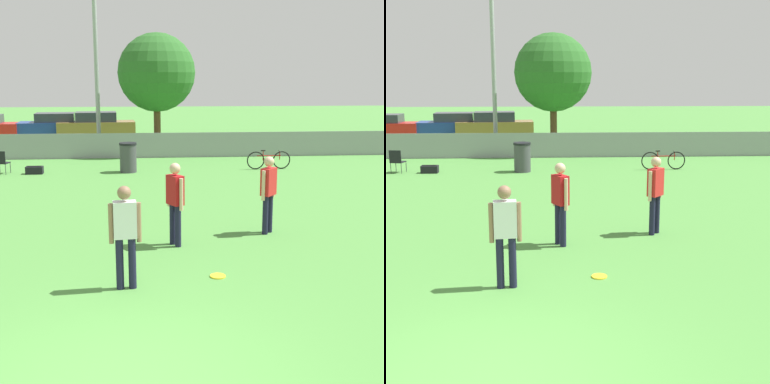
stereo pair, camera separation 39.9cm
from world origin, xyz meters
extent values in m
cube|color=gray|center=(0.00, 18.00, 0.55)|extent=(27.29, 0.03, 1.10)
cylinder|color=#9E9EA3|center=(-1.90, 19.98, 4.07)|extent=(0.20, 0.20, 8.15)
cylinder|color=brown|center=(0.85, 19.51, 1.19)|extent=(0.32, 0.32, 2.37)
sphere|color=#286023|center=(0.85, 19.51, 3.71)|extent=(3.56, 3.56, 3.56)
cylinder|color=#191933|center=(2.95, 5.95, 0.45)|extent=(0.13, 0.13, 0.89)
cylinder|color=#191933|center=(3.09, 6.10, 0.45)|extent=(0.13, 0.13, 0.89)
cube|color=red|center=(3.02, 6.02, 1.20)|extent=(0.42, 0.43, 0.62)
sphere|color=#D8AD8C|center=(3.02, 6.02, 1.66)|extent=(0.23, 0.23, 0.23)
cylinder|color=#D8AD8C|center=(2.87, 5.85, 1.15)|extent=(0.08, 0.08, 0.67)
cylinder|color=#D8AD8C|center=(3.17, 6.20, 1.15)|extent=(0.08, 0.08, 0.67)
cylinder|color=#191933|center=(0.82, 5.38, 0.45)|extent=(0.13, 0.13, 0.89)
cylinder|color=#191933|center=(0.93, 5.20, 0.45)|extent=(0.13, 0.13, 0.89)
cube|color=#B21419|center=(0.87, 5.29, 1.20)|extent=(0.38, 0.44, 0.62)
sphere|color=#D8AD8C|center=(0.87, 5.29, 1.66)|extent=(0.23, 0.23, 0.23)
cylinder|color=#D8AD8C|center=(0.76, 5.49, 1.15)|extent=(0.08, 0.08, 0.67)
cylinder|color=#D8AD8C|center=(0.99, 5.09, 1.15)|extent=(0.08, 0.08, 0.67)
cylinder|color=#191933|center=(-0.19, 2.99, 0.45)|extent=(0.13, 0.13, 0.89)
cylinder|color=#191933|center=(0.02, 3.01, 0.45)|extent=(0.13, 0.13, 0.89)
cube|color=silver|center=(-0.09, 3.00, 1.20)|extent=(0.40, 0.26, 0.62)
sphere|color=#8C664C|center=(-0.09, 3.00, 1.66)|extent=(0.23, 0.23, 0.23)
cylinder|color=#8C664C|center=(-0.32, 2.98, 1.15)|extent=(0.08, 0.08, 0.67)
cylinder|color=#8C664C|center=(0.14, 3.03, 1.15)|extent=(0.08, 0.08, 0.67)
cylinder|color=yellow|center=(1.53, 3.40, 0.01)|extent=(0.28, 0.28, 0.03)
torus|color=yellow|center=(1.53, 3.40, 0.01)|extent=(0.28, 0.28, 0.03)
cylinder|color=#333338|center=(-4.76, 14.62, 0.19)|extent=(0.02, 0.02, 0.39)
cylinder|color=#333338|center=(-5.17, 14.70, 0.19)|extent=(0.02, 0.02, 0.39)
cylinder|color=#333338|center=(-4.83, 14.22, 0.19)|extent=(0.02, 0.02, 0.39)
cylinder|color=#333338|center=(-5.24, 14.29, 0.19)|extent=(0.02, 0.02, 0.39)
cube|color=black|center=(-5.00, 14.46, 0.40)|extent=(0.54, 0.54, 0.03)
cube|color=black|center=(-5.04, 14.24, 0.64)|extent=(0.46, 0.11, 0.45)
torus|color=black|center=(4.52, 14.57, 0.35)|extent=(0.70, 0.06, 0.69)
torus|color=black|center=(5.55, 14.60, 0.35)|extent=(0.70, 0.06, 0.69)
cylinder|color=#A51E19|center=(5.03, 14.59, 0.53)|extent=(0.95, 0.06, 0.04)
cylinder|color=#A51E19|center=(4.81, 14.58, 0.53)|extent=(0.03, 0.03, 0.36)
cylinder|color=#A51E19|center=(5.46, 14.60, 0.53)|extent=(0.03, 0.03, 0.33)
cube|color=black|center=(4.81, 14.58, 0.72)|extent=(0.16, 0.06, 0.04)
cylinder|color=black|center=(5.46, 14.60, 0.69)|extent=(0.04, 0.44, 0.03)
cylinder|color=#3F3F44|center=(-0.37, 14.39, 0.51)|extent=(0.62, 0.62, 1.03)
cylinder|color=black|center=(-0.37, 14.39, 1.07)|extent=(0.65, 0.65, 0.08)
cube|color=black|center=(-3.82, 14.31, 0.14)|extent=(0.61, 0.34, 0.28)
cube|color=black|center=(-3.82, 14.31, 0.29)|extent=(0.52, 0.04, 0.02)
cylinder|color=black|center=(-7.86, 27.31, 0.34)|extent=(0.68, 0.18, 0.68)
cylinder|color=black|center=(-7.87, 25.87, 0.34)|extent=(0.68, 0.18, 0.68)
cylinder|color=black|center=(-3.72, 27.78, 0.32)|extent=(0.64, 0.22, 0.63)
cylinder|color=black|center=(-3.63, 26.18, 0.32)|extent=(0.64, 0.22, 0.63)
cylinder|color=black|center=(-6.40, 27.62, 0.32)|extent=(0.64, 0.22, 0.63)
cylinder|color=black|center=(-6.30, 26.02, 0.32)|extent=(0.64, 0.22, 0.63)
cube|color=navy|center=(-5.01, 26.90, 0.55)|extent=(4.42, 2.07, 0.71)
cube|color=#2D333D|center=(-5.01, 26.90, 1.16)|extent=(2.34, 1.73, 0.53)
cylinder|color=black|center=(-1.27, 27.59, 0.30)|extent=(0.62, 0.23, 0.61)
cylinder|color=black|center=(-1.14, 26.04, 0.30)|extent=(0.62, 0.23, 0.61)
cylinder|color=black|center=(-4.07, 27.36, 0.30)|extent=(0.62, 0.23, 0.61)
cylinder|color=black|center=(-3.94, 25.81, 0.30)|extent=(0.62, 0.23, 0.61)
cube|color=olive|center=(-2.60, 26.70, 0.55)|extent=(4.66, 2.15, 0.75)
cube|color=#2D333D|center=(-2.60, 26.70, 1.20)|extent=(2.48, 1.75, 0.56)
camera|label=1|loc=(0.27, -5.56, 3.50)|focal=50.00mm
camera|label=2|loc=(0.67, -5.59, 3.50)|focal=50.00mm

